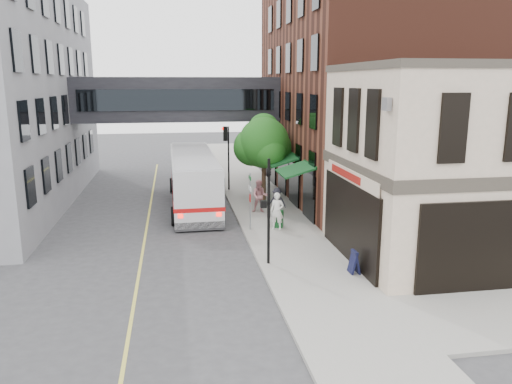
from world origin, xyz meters
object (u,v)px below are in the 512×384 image
object	(u,v)px
newspaper_box	(279,219)
pedestrian_a	(277,211)
pedestrian_b	(260,196)
sandwich_board	(354,262)
pedestrian_c	(277,202)
bus	(193,177)

from	to	relation	value
newspaper_box	pedestrian_a	bearing A→B (deg)	-95.08
pedestrian_a	pedestrian_b	world-z (taller)	same
pedestrian_a	newspaper_box	bearing A→B (deg)	87.81
sandwich_board	pedestrian_c	bearing A→B (deg)	96.45
bus	pedestrian_a	size ratio (longest dim) A/B	6.23
pedestrian_a	pedestrian_c	xyz separation A→B (m)	(0.55, 2.63, -0.16)
pedestrian_a	newspaper_box	size ratio (longest dim) A/B	2.18
bus	pedestrian_b	bearing A→B (deg)	-38.24
pedestrian_a	pedestrian_b	xyz separation A→B (m)	(-0.30, 3.56, 0.00)
bus	sandwich_board	size ratio (longest dim) A/B	12.83
bus	pedestrian_b	distance (m)	4.82
bus	sandwich_board	bearing A→B (deg)	-65.80
bus	pedestrian_c	xyz separation A→B (m)	(4.59, -3.88, -0.85)
pedestrian_b	newspaper_box	size ratio (longest dim) A/B	2.18
pedestrian_a	sandwich_board	xyz separation A→B (m)	(1.81, -6.51, -0.50)
pedestrian_b	sandwich_board	world-z (taller)	pedestrian_b
bus	newspaper_box	size ratio (longest dim) A/B	13.56
pedestrian_b	sandwich_board	bearing A→B (deg)	-64.42
pedestrian_c	sandwich_board	xyz separation A→B (m)	(1.26, -9.15, -0.34)
pedestrian_c	newspaper_box	bearing A→B (deg)	-70.11
pedestrian_b	newspaper_box	distance (m)	3.30
bus	sandwich_board	distance (m)	14.33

